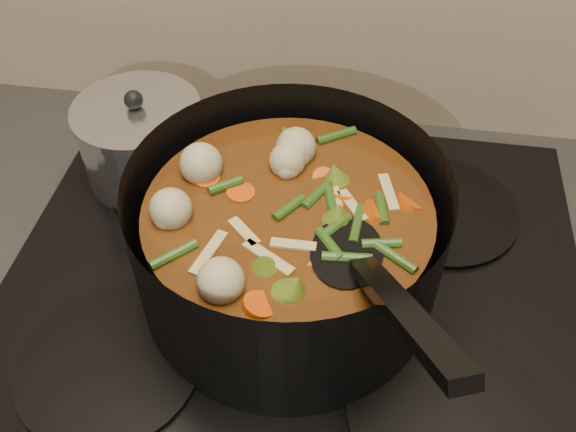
# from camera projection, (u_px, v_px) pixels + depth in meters

# --- Properties ---
(stovetop) EXTENTS (0.62, 0.54, 0.03)m
(stovetop) POSITION_uv_depth(u_px,v_px,m) (293.00, 285.00, 0.70)
(stovetop) COLOR black
(stovetop) RESTS_ON counter
(stockpot) EXTENTS (0.35, 0.41, 0.23)m
(stockpot) POSITION_uv_depth(u_px,v_px,m) (288.00, 241.00, 0.64)
(stockpot) COLOR black
(stockpot) RESTS_ON stovetop
(saucepan) EXTENTS (0.15, 0.15, 0.12)m
(saucepan) POSITION_uv_depth(u_px,v_px,m) (142.00, 141.00, 0.77)
(saucepan) COLOR silver
(saucepan) RESTS_ON stovetop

